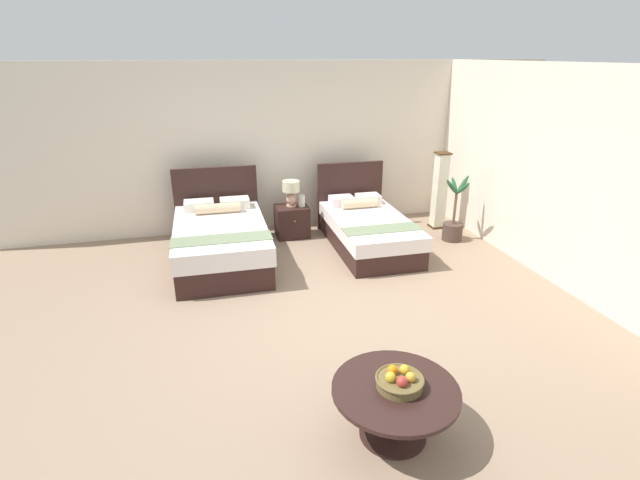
% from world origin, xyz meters
% --- Properties ---
extents(ground_plane, '(9.84, 10.30, 0.02)m').
position_xyz_m(ground_plane, '(0.00, 0.00, -0.01)').
color(ground_plane, '#947A62').
extents(wall_back, '(9.84, 0.12, 2.73)m').
position_xyz_m(wall_back, '(0.00, 3.35, 1.37)').
color(wall_back, silver).
rests_on(wall_back, ground).
extents(wall_side_right, '(0.12, 5.90, 2.73)m').
position_xyz_m(wall_side_right, '(3.12, 0.40, 1.37)').
color(wall_side_right, silver).
rests_on(wall_side_right, ground).
extents(bed_near_window, '(1.33, 2.16, 1.17)m').
position_xyz_m(bed_near_window, '(-1.12, 1.97, 0.33)').
color(bed_near_window, '#301C18').
rests_on(bed_near_window, ground).
extents(bed_near_corner, '(1.16, 2.10, 1.13)m').
position_xyz_m(bed_near_corner, '(1.12, 1.98, 0.29)').
color(bed_near_corner, '#301C18').
rests_on(bed_near_corner, ground).
extents(nightstand, '(0.53, 0.46, 0.51)m').
position_xyz_m(nightstand, '(0.08, 2.72, 0.26)').
color(nightstand, '#301C18').
rests_on(nightstand, ground).
extents(table_lamp, '(0.28, 0.28, 0.42)m').
position_xyz_m(table_lamp, '(0.08, 2.74, 0.77)').
color(table_lamp, '#D6A186').
rests_on(table_lamp, nightstand).
extents(vase, '(0.10, 0.10, 0.19)m').
position_xyz_m(vase, '(0.24, 2.68, 0.61)').
color(vase, silver).
rests_on(vase, nightstand).
extents(coffee_table, '(0.98, 0.98, 0.45)m').
position_xyz_m(coffee_table, '(-0.05, -1.81, 0.35)').
color(coffee_table, '#301C18').
rests_on(coffee_table, ground).
extents(fruit_bowl, '(0.37, 0.37, 0.15)m').
position_xyz_m(fruit_bowl, '(-0.02, -1.81, 0.51)').
color(fruit_bowl, brown).
rests_on(fruit_bowl, coffee_table).
extents(floor_lamp_corner, '(0.23, 0.23, 1.31)m').
position_xyz_m(floor_lamp_corner, '(2.60, 2.50, 0.65)').
color(floor_lamp_corner, '#432C14').
rests_on(floor_lamp_corner, ground).
extents(potted_palm, '(0.44, 0.50, 1.07)m').
position_xyz_m(potted_palm, '(2.55, 1.88, 0.25)').
color(potted_palm, '#4B372F').
rests_on(potted_palm, ground).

